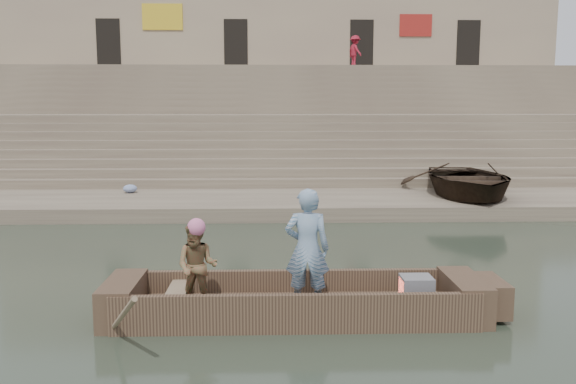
{
  "coord_description": "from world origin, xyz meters",
  "views": [
    {
      "loc": [
        -0.12,
        -9.86,
        3.14
      ],
      "look_at": [
        0.24,
        2.19,
        1.4
      ],
      "focal_mm": 37.15,
      "sensor_mm": 36.0,
      "label": 1
    }
  ],
  "objects_px": {
    "standing_man": "(307,249)",
    "television": "(416,289)",
    "main_rowboat": "(295,311)",
    "beached_rowboat": "(467,179)",
    "pedestrian": "(355,51)",
    "rowing_man": "(197,266)"
  },
  "relations": [
    {
      "from": "standing_man",
      "to": "television",
      "type": "distance_m",
      "value": 1.79
    },
    {
      "from": "main_rowboat",
      "to": "television",
      "type": "bearing_deg",
      "value": -0.0
    },
    {
      "from": "beached_rowboat",
      "to": "pedestrian",
      "type": "bearing_deg",
      "value": 100.78
    },
    {
      "from": "pedestrian",
      "to": "rowing_man",
      "type": "bearing_deg",
      "value": 143.12
    },
    {
      "from": "main_rowboat",
      "to": "pedestrian",
      "type": "xyz_separation_m",
      "value": [
        4.08,
        23.08,
        5.89
      ]
    },
    {
      "from": "main_rowboat",
      "to": "television",
      "type": "xyz_separation_m",
      "value": [
        1.81,
        -0.0,
        0.31
      ]
    },
    {
      "from": "beached_rowboat",
      "to": "pedestrian",
      "type": "distance_m",
      "value": 14.69
    },
    {
      "from": "television",
      "to": "rowing_man",
      "type": "bearing_deg",
      "value": -176.48
    },
    {
      "from": "rowing_man",
      "to": "pedestrian",
      "type": "bearing_deg",
      "value": 85.32
    },
    {
      "from": "rowing_man",
      "to": "pedestrian",
      "type": "relative_size",
      "value": 0.8
    },
    {
      "from": "standing_man",
      "to": "rowing_man",
      "type": "height_order",
      "value": "standing_man"
    },
    {
      "from": "beached_rowboat",
      "to": "rowing_man",
      "type": "bearing_deg",
      "value": -122.38
    },
    {
      "from": "rowing_man",
      "to": "beached_rowboat",
      "type": "relative_size",
      "value": 0.25
    },
    {
      "from": "standing_man",
      "to": "pedestrian",
      "type": "distance_m",
      "value": 24.11
    },
    {
      "from": "standing_man",
      "to": "television",
      "type": "xyz_separation_m",
      "value": [
        1.64,
        0.2,
        -0.68
      ]
    },
    {
      "from": "main_rowboat",
      "to": "beached_rowboat",
      "type": "distance_m",
      "value": 11.0
    },
    {
      "from": "main_rowboat",
      "to": "standing_man",
      "type": "bearing_deg",
      "value": -50.33
    },
    {
      "from": "main_rowboat",
      "to": "beached_rowboat",
      "type": "bearing_deg",
      "value": 58.82
    },
    {
      "from": "pedestrian",
      "to": "television",
      "type": "bearing_deg",
      "value": 150.79
    },
    {
      "from": "standing_man",
      "to": "pedestrian",
      "type": "height_order",
      "value": "pedestrian"
    },
    {
      "from": "rowing_man",
      "to": "beached_rowboat",
      "type": "distance_m",
      "value": 11.92
    },
    {
      "from": "rowing_man",
      "to": "pedestrian",
      "type": "distance_m",
      "value": 24.46
    }
  ]
}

